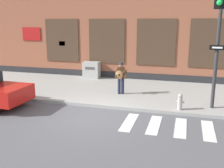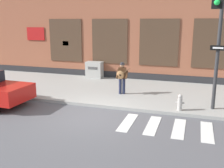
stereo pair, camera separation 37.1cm
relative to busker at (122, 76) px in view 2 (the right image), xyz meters
name	(u,v)px [view 2 (the right image)]	position (x,y,z in m)	size (l,w,h in m)	color
ground_plane	(93,116)	(-0.31, -3.15, -1.07)	(160.00, 160.00, 0.00)	#56565B
sidewalk	(120,91)	(-0.31, 0.86, -1.00)	(28.00, 5.84, 0.14)	#9E9E99
building_backdrop	(141,8)	(-0.31, 5.77, 3.61)	(28.00, 4.06, 9.37)	#99563D
crosswalk	(193,130)	(3.59, -3.36, -1.06)	(5.20, 1.90, 0.01)	silver
busker	(122,76)	(0.00, 0.00, 0.00)	(0.76, 0.60, 1.64)	#1E233D
traffic_light	(218,28)	(4.19, -2.34, 2.48)	(0.80, 3.29, 4.87)	#2D2D30
utility_box	(94,70)	(-2.82, 3.33, -0.40)	(1.08, 0.64, 1.07)	#ADADA8
fire_hydrant	(180,102)	(3.00, -1.71, -0.58)	(0.38, 0.20, 0.70)	#B2ADA8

